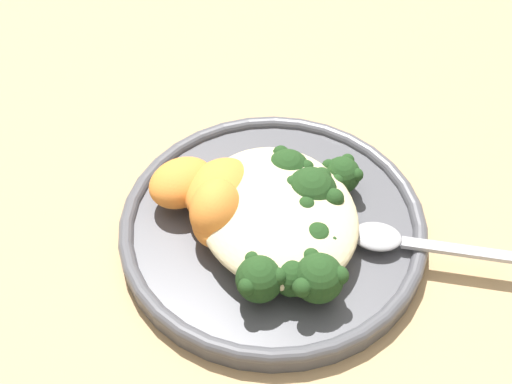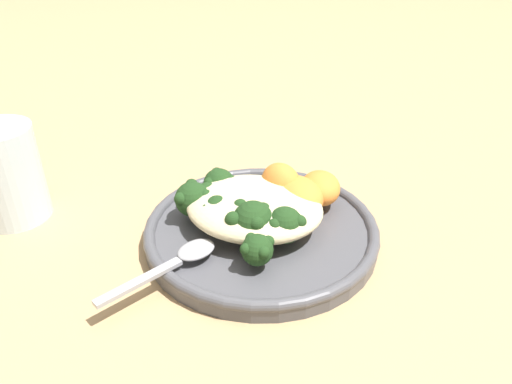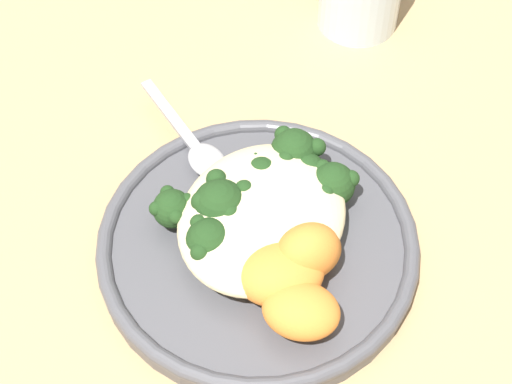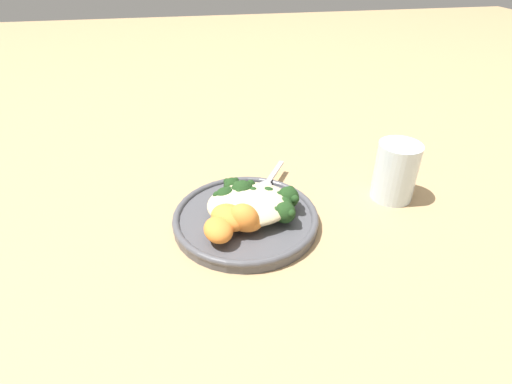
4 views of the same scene
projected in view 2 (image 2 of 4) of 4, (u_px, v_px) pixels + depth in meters
The scene contains 16 objects.
ground_plane at pixel (264, 233), 0.53m from camera, with size 4.00×4.00×0.00m, color tan.
plate at pixel (258, 230), 0.52m from camera, with size 0.24×0.24×0.02m.
quinoa_mound at pixel (254, 207), 0.50m from camera, with size 0.14×0.12×0.03m, color beige.
broccoli_stalk_0 at pixel (227, 187), 0.54m from camera, with size 0.09×0.04×0.03m.
broccoli_stalk_1 at pixel (218, 199), 0.53m from camera, with size 0.09×0.04×0.03m.
broccoli_stalk_2 at pixel (211, 200), 0.52m from camera, with size 0.11×0.07×0.04m.
broccoli_stalk_3 at pixel (227, 210), 0.50m from camera, with size 0.07×0.07×0.03m.
broccoli_stalk_4 at pixel (252, 218), 0.49m from camera, with size 0.04×0.10×0.04m.
broccoli_stalk_5 at pixel (261, 235), 0.47m from camera, with size 0.04×0.12×0.03m.
broccoli_stalk_6 at pixel (282, 222), 0.48m from camera, with size 0.06×0.09×0.04m.
sweet_potato_chunk_0 at pixel (281, 184), 0.53m from camera, with size 0.05×0.04×0.05m, color orange.
sweet_potato_chunk_1 at pixel (298, 196), 0.52m from camera, with size 0.06×0.05×0.04m, color orange.
sweet_potato_chunk_2 at pixel (320, 188), 0.54m from camera, with size 0.05×0.04×0.03m, color orange.
sweet_potato_chunk_3 at pixel (277, 191), 0.53m from camera, with size 0.06×0.05×0.03m, color orange.
spoon at pixel (183, 257), 0.46m from camera, with size 0.08×0.11×0.01m.
water_glass at pixel (6, 174), 0.53m from camera, with size 0.08×0.08×0.11m, color silver.
Camera 2 is at (-0.11, 0.42, 0.31)m, focal length 35.00 mm.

